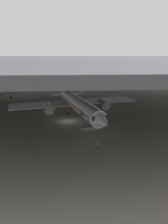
{
  "coord_description": "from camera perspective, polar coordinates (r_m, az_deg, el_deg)",
  "views": [
    {
      "loc": [
        0.73,
        -52.24,
        16.57
      ],
      "look_at": [
        3.99,
        -0.87,
        2.57
      ],
      "focal_mm": 35.0,
      "sensor_mm": 36.0,
      "label": 1
    }
  ],
  "objects": [
    {
      "name": "boarding_stairs",
      "position": [
        48.75,
        1.35,
        -3.74
      ],
      "size": [
        4.42,
        2.42,
        4.67
      ],
      "color": "slate",
      "rests_on": "ground_plane"
    },
    {
      "name": "hangar_structure",
      "position": [
        66.02,
        -4.42,
        13.24
      ],
      "size": [
        121.0,
        99.0,
        14.96
      ],
      "color": "#4C4F54",
      "rests_on": "ground_plane"
    },
    {
      "name": "ground_plane",
      "position": [
        54.81,
        -4.23,
        -2.42
      ],
      "size": [
        110.0,
        110.0,
        0.0
      ],
      "primitive_type": "plane",
      "color": "gray"
    },
    {
      "name": "baggage_tug",
      "position": [
        66.52,
        -7.69,
        1.12
      ],
      "size": [
        1.36,
        2.24,
        0.9
      ],
      "color": "yellow",
      "rests_on": "ground_plane"
    },
    {
      "name": "traffic_cone_orange",
      "position": [
        42.25,
        11.3,
        -7.75
      ],
      "size": [
        0.36,
        0.36,
        0.6
      ],
      "color": "black",
      "rests_on": "ground_plane"
    },
    {
      "name": "airplane_main",
      "position": [
        57.5,
        -1.48,
        2.03
      ],
      "size": [
        35.76,
        36.32,
        11.5
      ],
      "color": "white",
      "rests_on": "ground_plane"
    },
    {
      "name": "crew_worker_near_nose",
      "position": [
        38.96,
        3.48,
        -8.5
      ],
      "size": [
        0.28,
        0.54,
        1.61
      ],
      "color": "#232838",
      "rests_on": "ground_plane"
    },
    {
      "name": "crew_worker_by_stairs",
      "position": [
        50.55,
        1.89,
        -2.83
      ],
      "size": [
        0.36,
        0.5,
        1.61
      ],
      "color": "#232838",
      "rests_on": "ground_plane"
    }
  ]
}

